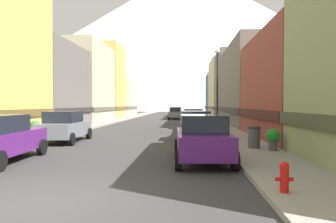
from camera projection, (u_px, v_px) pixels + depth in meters
ground_plane at (38, 204)px, 6.70m from camera, size 400.00×400.00×0.00m
sidewalk_left at (116, 120)px, 41.99m from camera, size 2.50×100.00×0.15m
sidewalk_right at (209, 120)px, 41.26m from camera, size 2.50×100.00×0.15m
storefront_left_2 at (43, 87)px, 30.09m from camera, size 6.78×9.80×8.05m
storefront_left_3 at (72, 84)px, 41.24m from camera, size 9.22×11.36×10.15m
storefront_left_4 at (99, 83)px, 51.34m from camera, size 7.94×8.02×11.96m
storefront_left_5 at (115, 98)px, 61.64m from camera, size 7.31×11.76×7.12m
storefront_right_1 at (334, 89)px, 18.94m from camera, size 9.73×10.84×6.50m
storefront_right_2 at (260, 87)px, 31.59m from camera, size 6.84×13.85×8.21m
storefront_right_3 at (241, 88)px, 43.18m from camera, size 7.07×8.96×9.42m
storefront_right_4 at (239, 89)px, 53.98m from camera, size 10.04×12.62×9.96m
storefront_right_5 at (228, 95)px, 65.05m from camera, size 9.39×8.58×8.55m
car_left_1 at (65, 126)px, 17.89m from camera, size 2.21×4.46×1.78m
car_right_0 at (202, 138)px, 11.65m from camera, size 2.23×4.47×1.78m
car_right_1 at (196, 126)px, 18.61m from camera, size 2.08×4.41×1.78m
car_right_2 at (193, 119)px, 27.83m from camera, size 2.15×4.44×1.78m
car_driving_0 at (175, 113)px, 45.80m from camera, size 2.06×4.40×1.78m
car_driving_1 at (177, 112)px, 51.16m from camera, size 2.06×4.40×1.78m
fire_hydrant_near at (284, 176)px, 7.08m from camera, size 0.40×0.22×0.70m
trash_bin_right at (254, 137)px, 14.40m from camera, size 0.59×0.59×0.98m
potted_plant_0 at (273, 138)px, 13.55m from camera, size 0.60×0.60×0.95m
potted_plant_1 at (35, 127)px, 20.92m from camera, size 0.66×0.66×0.95m
streetlamp_right at (217, 78)px, 21.42m from camera, size 0.36×0.36×5.86m
mountain_backdrop at (188, 37)px, 264.57m from camera, size 338.96×338.96×119.76m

